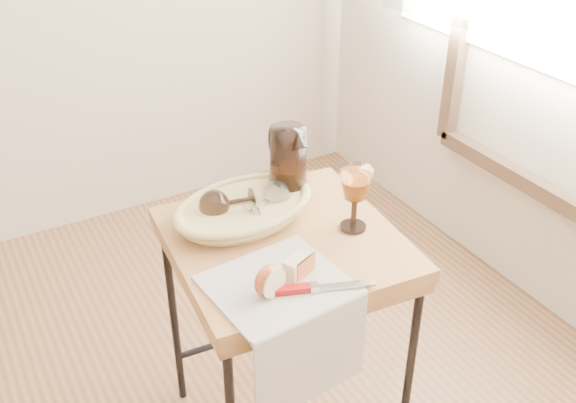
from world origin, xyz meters
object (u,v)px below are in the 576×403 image
goblet_lying_b (265,201)px  goblet_lying_a (231,202)px  bread_basket (244,210)px  pitcher (288,163)px  apple_half (267,280)px  side_table (285,341)px  tea_towel (277,285)px  wine_goblet (355,199)px  table_knife (318,286)px

goblet_lying_b → goblet_lying_a: bearing=132.6°
bread_basket → pitcher: 0.18m
apple_half → bread_basket: bearing=52.7°
goblet_lying_b → pitcher: pitcher is taller
goblet_lying_b → apple_half: size_ratio=1.58×
pitcher → apple_half: 0.44m
bread_basket → goblet_lying_a: size_ratio=2.64×
side_table → tea_towel: bearing=-123.7°
goblet_lying_a → wine_goblet: (0.26, -0.20, 0.04)m
table_knife → goblet_lying_b: bearing=103.4°
side_table → goblet_lying_a: 0.45m
side_table → goblet_lying_b: 0.43m
table_knife → bread_basket: bearing=112.3°
tea_towel → bread_basket: bread_basket is taller
bread_basket → goblet_lying_b: size_ratio=2.85×
tea_towel → apple_half: apple_half is taller
side_table → tea_towel: tea_towel is taller
tea_towel → side_table: bearing=51.3°
side_table → goblet_lying_a: bearing=119.8°
wine_goblet → table_knife: wine_goblet is taller
bread_basket → wine_goblet: bearing=-46.8°
wine_goblet → table_knife: bearing=-140.9°
wine_goblet → goblet_lying_a: bearing=143.0°
goblet_lying_a → apple_half: goblet_lying_a is taller
tea_towel → table_knife: (0.07, -0.07, 0.01)m
pitcher → bread_basket: bearing=-160.5°
table_knife → tea_towel: bearing=158.1°
bread_basket → apple_half: size_ratio=4.52×
goblet_lying_a → table_knife: 0.38m
side_table → pitcher: 0.52m
tea_towel → goblet_lying_b: 0.30m
goblet_lying_b → table_knife: bearing=-121.0°
table_knife → side_table: bearing=100.6°
tea_towel → goblet_lying_a: 0.32m
tea_towel → goblet_lying_b: bearing=62.5°
side_table → table_knife: 0.45m
tea_towel → goblet_lying_b: (0.11, 0.28, 0.05)m
side_table → table_knife: table_knife is taller
side_table → goblet_lying_b: bearing=88.8°
side_table → tea_towel: (-0.11, -0.17, 0.37)m
side_table → goblet_lying_a: size_ratio=5.36×
side_table → wine_goblet: 0.50m
side_table → table_knife: bearing=-100.0°
tea_towel → goblet_lying_a: size_ratio=2.27×
goblet_lying_b → wine_goblet: (0.18, -0.16, 0.04)m
goblet_lying_a → goblet_lying_b: goblet_lying_a is taller
pitcher → wine_goblet: pitcher is taller
side_table → apple_half: bearing=-128.5°
tea_towel → apple_half: bearing=-159.1°
tea_towel → pitcher: bearing=52.0°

